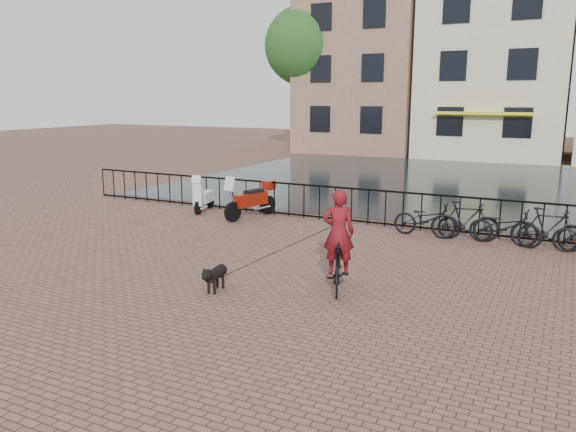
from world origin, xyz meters
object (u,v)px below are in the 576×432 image
at_px(cyclist, 338,246).
at_px(motorcycle, 251,195).
at_px(scooter, 204,192).
at_px(dog, 216,277).

height_order(cyclist, motorcycle, cyclist).
bearing_deg(scooter, dog, -67.10).
xyz_separation_m(motorcycle, scooter, (-1.82, 0.21, -0.05)).
bearing_deg(scooter, motorcycle, -20.37).
bearing_deg(motorcycle, dog, -49.73).
xyz_separation_m(dog, scooter, (-4.53, 6.06, 0.36)).
height_order(cyclist, scooter, cyclist).
bearing_deg(cyclist, motorcycle, -65.88).
bearing_deg(dog, cyclist, 20.59).
bearing_deg(dog, scooter, 119.17).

